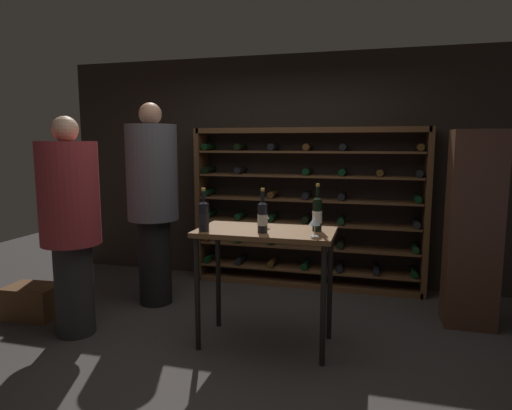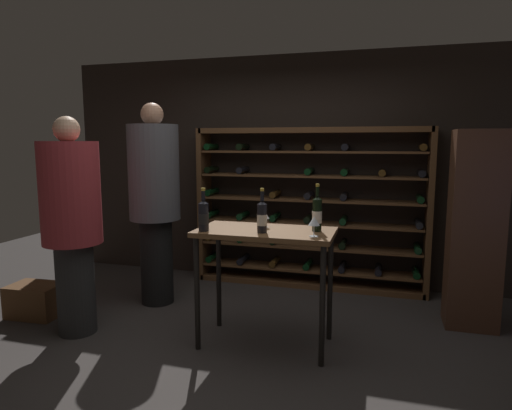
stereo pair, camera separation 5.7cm
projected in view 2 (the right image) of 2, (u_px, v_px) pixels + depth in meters
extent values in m
plane|color=#383330|center=(235.00, 350.00, 3.58)|extent=(10.02, 10.02, 0.00)
cube|color=black|center=(289.00, 170.00, 5.30)|extent=(5.60, 0.10, 2.68)
cube|color=brown|center=(205.00, 204.00, 5.44)|extent=(0.06, 0.32, 1.83)
cube|color=brown|center=(429.00, 213.00, 4.73)|extent=(0.06, 0.32, 1.83)
cube|color=brown|center=(310.00, 130.00, 4.96)|extent=(2.59, 0.32, 0.06)
cube|color=brown|center=(308.00, 283.00, 5.21)|extent=(2.59, 0.32, 0.06)
cube|color=brown|center=(308.00, 269.00, 5.18)|extent=(2.51, 0.32, 0.02)
cylinder|color=black|center=(213.00, 257.00, 5.50)|extent=(0.08, 0.30, 0.08)
cylinder|color=black|center=(243.00, 259.00, 5.39)|extent=(0.08, 0.30, 0.08)
cylinder|color=#4C3314|center=(275.00, 262.00, 5.29)|extent=(0.08, 0.30, 0.08)
cylinder|color=black|center=(308.00, 264.00, 5.18)|extent=(0.08, 0.30, 0.08)
cylinder|color=black|center=(342.00, 267.00, 5.07)|extent=(0.08, 0.30, 0.08)
cylinder|color=black|center=(378.00, 269.00, 4.96)|extent=(0.08, 0.30, 0.08)
cylinder|color=black|center=(416.00, 272.00, 4.85)|extent=(0.08, 0.30, 0.08)
cube|color=brown|center=(308.00, 246.00, 5.15)|extent=(2.51, 0.32, 0.02)
cylinder|color=#4C3314|center=(213.00, 235.00, 5.47)|extent=(0.08, 0.30, 0.08)
cylinder|color=black|center=(243.00, 237.00, 5.36)|extent=(0.08, 0.30, 0.08)
cylinder|color=black|center=(275.00, 239.00, 5.25)|extent=(0.08, 0.30, 0.08)
cylinder|color=black|center=(343.00, 244.00, 5.03)|extent=(0.08, 0.30, 0.08)
cylinder|color=black|center=(417.00, 248.00, 4.81)|extent=(0.08, 0.30, 0.08)
cube|color=brown|center=(309.00, 223.00, 5.11)|extent=(2.51, 0.32, 0.02)
cylinder|color=black|center=(212.00, 214.00, 5.43)|extent=(0.08, 0.30, 0.08)
cylinder|color=black|center=(243.00, 215.00, 5.32)|extent=(0.08, 0.30, 0.08)
cylinder|color=black|center=(275.00, 217.00, 5.21)|extent=(0.08, 0.30, 0.08)
cylinder|color=black|center=(309.00, 218.00, 5.10)|extent=(0.08, 0.30, 0.08)
cylinder|color=black|center=(344.00, 220.00, 4.99)|extent=(0.08, 0.30, 0.08)
cylinder|color=black|center=(418.00, 223.00, 4.77)|extent=(0.08, 0.30, 0.08)
cube|color=brown|center=(309.00, 200.00, 5.07)|extent=(2.51, 0.32, 0.02)
cylinder|color=black|center=(212.00, 192.00, 5.39)|extent=(0.08, 0.30, 0.08)
cylinder|color=#4C3314|center=(275.00, 194.00, 5.17)|extent=(0.08, 0.30, 0.08)
cylinder|color=black|center=(309.00, 195.00, 5.06)|extent=(0.08, 0.30, 0.08)
cylinder|color=black|center=(344.00, 196.00, 4.95)|extent=(0.08, 0.30, 0.08)
cylinder|color=black|center=(420.00, 199.00, 4.73)|extent=(0.08, 0.30, 0.08)
cube|color=brown|center=(309.00, 176.00, 5.03)|extent=(2.51, 0.32, 0.02)
cylinder|color=black|center=(212.00, 169.00, 5.35)|extent=(0.08, 0.30, 0.08)
cylinder|color=black|center=(243.00, 170.00, 5.24)|extent=(0.08, 0.30, 0.08)
cylinder|color=black|center=(310.00, 171.00, 5.02)|extent=(0.08, 0.30, 0.08)
cylinder|color=black|center=(345.00, 172.00, 4.91)|extent=(0.08, 0.30, 0.08)
cylinder|color=#4C3314|center=(382.00, 172.00, 4.81)|extent=(0.08, 0.30, 0.08)
cylinder|color=black|center=(421.00, 173.00, 4.70)|extent=(0.08, 0.30, 0.08)
cube|color=brown|center=(310.00, 152.00, 4.99)|extent=(2.51, 0.32, 0.02)
cylinder|color=black|center=(211.00, 147.00, 5.32)|extent=(0.08, 0.30, 0.08)
cylinder|color=black|center=(243.00, 147.00, 5.21)|extent=(0.08, 0.30, 0.08)
cylinder|color=black|center=(276.00, 147.00, 5.10)|extent=(0.08, 0.30, 0.08)
cylinder|color=#4C3314|center=(310.00, 147.00, 4.99)|extent=(0.08, 0.30, 0.08)
cylinder|color=black|center=(346.00, 147.00, 4.88)|extent=(0.08, 0.30, 0.08)
cylinder|color=#4C3314|center=(422.00, 147.00, 4.66)|extent=(0.08, 0.30, 0.08)
cube|color=brown|center=(265.00, 232.00, 3.57)|extent=(1.10, 0.58, 0.04)
cylinder|color=black|center=(197.00, 294.00, 3.54)|extent=(0.04, 0.04, 0.93)
cylinder|color=black|center=(322.00, 307.00, 3.27)|extent=(0.04, 0.04, 0.93)
cylinder|color=black|center=(219.00, 276.00, 4.00)|extent=(0.04, 0.04, 0.93)
cylinder|color=black|center=(330.00, 286.00, 3.72)|extent=(0.04, 0.04, 0.93)
cylinder|color=#272727|center=(76.00, 288.00, 3.87)|extent=(0.32, 0.32, 0.80)
cylinder|color=#9E2D33|center=(70.00, 193.00, 3.75)|extent=(0.50, 0.50, 0.87)
sphere|color=tan|center=(67.00, 129.00, 3.68)|extent=(0.22, 0.22, 0.22)
cube|color=maroon|center=(61.00, 179.00, 3.93)|extent=(0.04, 0.05, 0.49)
cylinder|color=black|center=(157.00, 261.00, 4.60)|extent=(0.33, 0.33, 0.88)
cylinder|color=#4C4C51|center=(154.00, 173.00, 4.48)|extent=(0.51, 0.51, 0.96)
sphere|color=#AD7A5B|center=(152.00, 114.00, 4.40)|extent=(0.22, 0.22, 0.22)
cube|color=brown|center=(36.00, 300.00, 4.28)|extent=(0.50, 0.37, 0.31)
cube|color=#4C2D1E|center=(475.00, 230.00, 3.94)|extent=(0.44, 0.36, 1.78)
cylinder|color=black|center=(204.00, 217.00, 3.50)|extent=(0.08, 0.08, 0.22)
cone|color=black|center=(203.00, 202.00, 3.48)|extent=(0.08, 0.08, 0.03)
cylinder|color=black|center=(203.00, 195.00, 3.47)|extent=(0.03, 0.03, 0.08)
cylinder|color=#B7932D|center=(203.00, 189.00, 3.47)|extent=(0.03, 0.03, 0.02)
cylinder|color=black|center=(204.00, 219.00, 3.50)|extent=(0.09, 0.09, 0.08)
cylinder|color=black|center=(317.00, 215.00, 3.48)|extent=(0.07, 0.07, 0.25)
cone|color=black|center=(317.00, 198.00, 3.46)|extent=(0.07, 0.07, 0.03)
cylinder|color=black|center=(317.00, 191.00, 3.46)|extent=(0.03, 0.03, 0.08)
cylinder|color=#B7932D|center=(318.00, 185.00, 3.45)|extent=(0.03, 0.03, 0.02)
cylinder|color=silver|center=(317.00, 217.00, 3.49)|extent=(0.08, 0.08, 0.10)
cylinder|color=black|center=(262.00, 218.00, 3.43)|extent=(0.08, 0.08, 0.22)
cone|color=black|center=(262.00, 203.00, 3.41)|extent=(0.08, 0.08, 0.03)
cylinder|color=black|center=(262.00, 196.00, 3.41)|extent=(0.03, 0.03, 0.08)
cylinder|color=#B7932D|center=(262.00, 190.00, 3.40)|extent=(0.03, 0.03, 0.02)
cylinder|color=silver|center=(262.00, 220.00, 3.43)|extent=(0.08, 0.08, 0.08)
cylinder|color=silver|center=(264.00, 227.00, 3.65)|extent=(0.07, 0.07, 0.00)
cylinder|color=silver|center=(264.00, 223.00, 3.65)|extent=(0.01, 0.01, 0.07)
cone|color=silver|center=(264.00, 214.00, 3.64)|extent=(0.09, 0.09, 0.07)
cylinder|color=#590A14|center=(264.00, 216.00, 3.64)|extent=(0.05, 0.05, 0.02)
cylinder|color=silver|center=(314.00, 236.00, 3.30)|extent=(0.07, 0.07, 0.00)
cylinder|color=silver|center=(314.00, 231.00, 3.29)|extent=(0.01, 0.01, 0.08)
cone|color=silver|center=(314.00, 221.00, 3.28)|extent=(0.09, 0.09, 0.07)
cylinder|color=#590A14|center=(314.00, 223.00, 3.28)|extent=(0.05, 0.05, 0.02)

